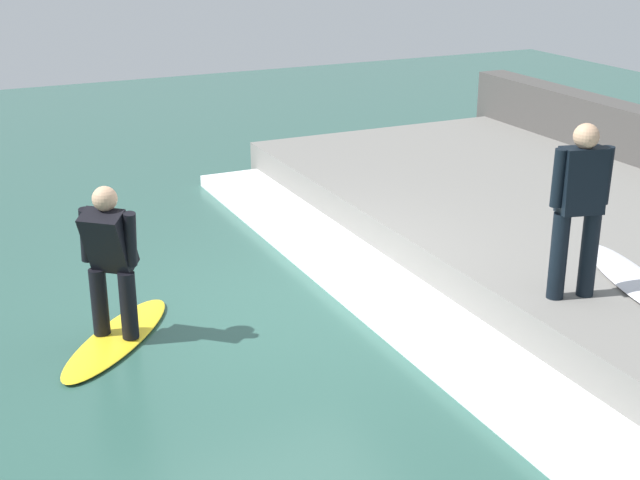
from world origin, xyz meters
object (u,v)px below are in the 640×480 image
Objects in this scene: surfboard_riding at (117,338)px; surfer_waiting_near at (579,202)px; surfboard_waiting_near at (632,279)px; surfer_riding at (110,255)px.

surfer_waiting_near reaches higher than surfboard_riding.
surfboard_riding is 0.89× the size of surfboard_waiting_near.
surfer_riding reaches higher than surfboard_waiting_near.
surfboard_riding is 1.07× the size of surfer_waiting_near.
surfer_riding is 5.02m from surfboard_waiting_near.
surfer_waiting_near is (3.85, -1.94, 1.42)m from surfboard_riding.
surfer_riding is at bearing -179.98° from surfboard_riding.
surfboard_riding is at bearing 157.47° from surfboard_waiting_near.
surfer_riding is 4.34m from surfer_waiting_near.
surfer_riding reaches higher than surfboard_riding.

